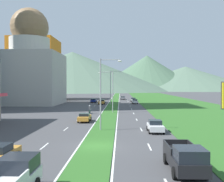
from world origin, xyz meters
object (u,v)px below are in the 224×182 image
object	(u,v)px
car_0	(85,117)
car_7	(123,98)
car_1	(133,100)
car_6	(102,102)
pickup_truck_0	(185,158)
car_3	(135,101)
street_lamp_far	(112,85)
motorcycle_rider	(90,110)
car_4	(94,100)
street_lamp_near	(103,89)
car_2	(155,126)
street_lamp_mid	(111,89)

from	to	relation	value
car_0	car_7	distance (m)	67.10
car_1	car_6	xyz separation A→B (m)	(-10.66, -14.26, 0.06)
car_6	pickup_truck_0	world-z (taller)	pickup_truck_0
car_3	car_7	bearing A→B (deg)	-171.44
street_lamp_far	motorcycle_rider	size ratio (longest dim) A/B	5.18
car_0	car_3	size ratio (longest dim) A/B	1.00
street_lamp_far	car_7	xyz separation A→B (m)	(3.69, 30.47, -5.24)
car_4	car_3	bearing A→B (deg)	-110.43
car_0	car_6	bearing A→B (deg)	0.10
car_3	pickup_truck_0	world-z (taller)	pickup_truck_0
car_0	car_1	distance (m)	54.75
street_lamp_near	car_7	distance (m)	75.07
street_lamp_near	street_lamp_far	size ratio (longest dim) A/B	0.91
car_1	pickup_truck_0	world-z (taller)	pickup_truck_0
street_lamp_far	car_2	xyz separation A→B (m)	(7.08, -45.42, -5.18)
street_lamp_near	pickup_truck_0	size ratio (longest dim) A/B	1.75
car_0	pickup_truck_0	world-z (taller)	pickup_truck_0
street_lamp_mid	car_1	bearing A→B (deg)	80.29
street_lamp_near	motorcycle_rider	bearing A→B (deg)	101.66
car_3	motorcycle_rider	world-z (taller)	motorcycle_rider
street_lamp_near	car_4	world-z (taller)	street_lamp_near
car_4	street_lamp_mid	bearing A→B (deg)	-167.76
car_1	motorcycle_rider	distance (m)	43.35
street_lamp_far	car_3	xyz separation A→B (m)	(7.36, 6.10, -5.19)
car_4	car_6	xyz separation A→B (m)	(3.39, -8.12, 0.06)
street_lamp_mid	car_2	xyz separation A→B (m)	(6.45, -23.23, -4.43)
street_lamp_far	car_1	world-z (taller)	street_lamp_far
pickup_truck_0	car_3	bearing A→B (deg)	179.73
car_6	car_7	distance (m)	28.15
car_7	street_lamp_mid	bearing A→B (deg)	-3.34
car_3	street_lamp_near	bearing A→B (deg)	-7.90
car_1	car_6	world-z (taller)	car_6
car_4	car_7	world-z (taller)	car_4
car_0	street_lamp_near	bearing A→B (deg)	-156.41
car_1	car_7	world-z (taller)	car_1
car_2	car_4	world-z (taller)	car_2
street_lamp_mid	car_2	distance (m)	24.52
street_lamp_near	motorcycle_rider	xyz separation A→B (m)	(-4.11, 19.94, -4.67)
car_3	car_6	size ratio (longest dim) A/B	0.92
car_1	car_2	size ratio (longest dim) A/B	1.03
car_0	motorcycle_rider	size ratio (longest dim) A/B	2.19
street_lamp_mid	car_6	size ratio (longest dim) A/B	1.89
car_2	car_7	distance (m)	75.97
street_lamp_far	car_4	world-z (taller)	street_lamp_far
street_lamp_far	car_2	world-z (taller)	street_lamp_far
car_0	car_3	bearing A→B (deg)	-13.98
car_2	pickup_truck_0	xyz separation A→B (m)	(-0.03, -15.29, 0.22)
pickup_truck_0	street_lamp_near	bearing A→B (deg)	-157.75
car_3	street_lamp_far	bearing A→B (deg)	-50.36
street_lamp_far	car_1	bearing A→B (deg)	67.01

